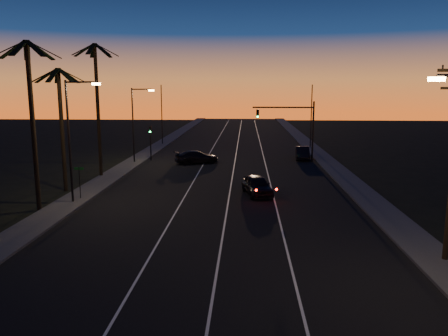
# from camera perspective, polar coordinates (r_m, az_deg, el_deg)

# --- Properties ---
(road) EXTENTS (20.00, 170.00, 0.01)m
(road) POSITION_cam_1_polar(r_m,az_deg,el_deg) (41.66, 0.39, -1.31)
(road) COLOR black
(road) RESTS_ON ground
(sidewalk_left) EXTENTS (2.40, 170.00, 0.16)m
(sidewalk_left) POSITION_cam_1_polar(r_m,az_deg,el_deg) (43.60, -14.49, -1.02)
(sidewalk_left) COLOR #3C3C39
(sidewalk_left) RESTS_ON ground
(sidewalk_right) EXTENTS (2.40, 170.00, 0.16)m
(sidewalk_right) POSITION_cam_1_polar(r_m,az_deg,el_deg) (42.66, 15.60, -1.31)
(sidewalk_right) COLOR #3C3C39
(sidewalk_right) RESTS_ON ground
(lane_stripe_left) EXTENTS (0.12, 160.00, 0.01)m
(lane_stripe_left) POSITION_cam_1_polar(r_m,az_deg,el_deg) (41.90, -3.72, -1.24)
(lane_stripe_left) COLOR silver
(lane_stripe_left) RESTS_ON road
(lane_stripe_mid) EXTENTS (0.12, 160.00, 0.01)m
(lane_stripe_mid) POSITION_cam_1_polar(r_m,az_deg,el_deg) (41.64, 1.07, -1.30)
(lane_stripe_mid) COLOR silver
(lane_stripe_mid) RESTS_ON road
(lane_stripe_right) EXTENTS (0.12, 160.00, 0.01)m
(lane_stripe_right) POSITION_cam_1_polar(r_m,az_deg,el_deg) (41.68, 5.89, -1.34)
(lane_stripe_right) COLOR silver
(lane_stripe_right) RESTS_ON road
(palm_near) EXTENTS (4.25, 4.16, 11.53)m
(palm_near) POSITION_cam_1_polar(r_m,az_deg,el_deg) (32.21, -23.84, 7.11)
(palm_near) COLOR black
(palm_near) RESTS_ON ground
(palm_mid) EXTENTS (4.25, 4.16, 10.03)m
(palm_mid) POSITION_cam_1_polar(r_m,az_deg,el_deg) (37.94, -20.51, 6.44)
(palm_mid) COLOR black
(palm_mid) RESTS_ON ground
(palm_far) EXTENTS (4.25, 4.16, 12.53)m
(palm_far) POSITION_cam_1_polar(r_m,az_deg,el_deg) (43.12, -16.22, 8.87)
(palm_far) COLOR black
(palm_far) RESTS_ON ground
(streetlight_left_near) EXTENTS (2.55, 0.26, 9.00)m
(streetlight_left_near) POSITION_cam_1_polar(r_m,az_deg,el_deg) (33.36, -19.16, 4.48)
(streetlight_left_near) COLOR black
(streetlight_left_near) RESTS_ON ground
(streetlight_left_far) EXTENTS (2.55, 0.26, 8.50)m
(streetlight_left_far) POSITION_cam_1_polar(r_m,az_deg,el_deg) (50.46, -11.48, 6.31)
(streetlight_left_far) COLOR black
(streetlight_left_far) RESTS_ON ground
(street_sign) EXTENTS (0.70, 0.06, 2.60)m
(street_sign) POSITION_cam_1_polar(r_m,az_deg,el_deg) (34.84, -18.35, -1.36)
(street_sign) COLOR black
(street_sign) RESTS_ON ground
(signal_mast) EXTENTS (7.10, 0.41, 7.00)m
(signal_mast) POSITION_cam_1_polar(r_m,az_deg,el_deg) (51.17, 8.95, 6.13)
(signal_mast) COLOR black
(signal_mast) RESTS_ON ground
(signal_post) EXTENTS (0.28, 0.37, 4.20)m
(signal_post) POSITION_cam_1_polar(r_m,az_deg,el_deg) (52.29, -9.60, 4.11)
(signal_post) COLOR black
(signal_post) RESTS_ON ground
(far_pole_left) EXTENTS (0.14, 0.14, 9.00)m
(far_pole_left) POSITION_cam_1_polar(r_m,az_deg,el_deg) (67.12, -8.13, 6.86)
(far_pole_left) COLOR black
(far_pole_left) RESTS_ON ground
(far_pole_right) EXTENTS (0.14, 0.14, 9.00)m
(far_pole_right) POSITION_cam_1_polar(r_m,az_deg,el_deg) (63.56, 11.32, 6.58)
(far_pole_right) COLOR black
(far_pole_right) RESTS_ON ground
(lead_car) EXTENTS (2.88, 5.32, 1.55)m
(lead_car) POSITION_cam_1_polar(r_m,az_deg,el_deg) (35.02, 4.34, -2.26)
(lead_car) COLOR black
(lead_car) RESTS_ON road
(right_car) EXTENTS (1.92, 4.66, 1.50)m
(right_car) POSITION_cam_1_polar(r_m,az_deg,el_deg) (53.61, 10.21, 1.95)
(right_car) COLOR black
(right_car) RESTS_ON road
(cross_car) EXTENTS (5.43, 3.82, 1.46)m
(cross_car) POSITION_cam_1_polar(r_m,az_deg,el_deg) (49.87, -3.58, 1.45)
(cross_car) COLOR black
(cross_car) RESTS_ON road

